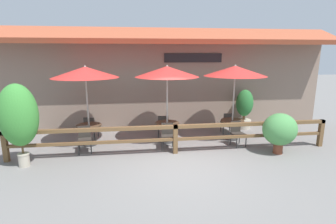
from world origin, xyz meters
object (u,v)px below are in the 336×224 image
at_px(chair_near_streetside, 85,138).
at_px(chair_far_wallside, 227,122).
at_px(potted_plant_tall_tropical, 18,116).
at_px(dining_table_middle, 167,126).
at_px(chair_near_wallside, 91,126).
at_px(chair_far_streetside, 237,132).
at_px(chair_middle_streetside, 167,135).
at_px(chair_middle_wallside, 163,125).
at_px(dining_table_near, 89,129).
at_px(patio_umbrella_middle, 167,72).
at_px(dining_table_far, 232,124).
at_px(patio_umbrella_near, 85,72).
at_px(patio_umbrella_far, 235,71).
at_px(potted_plant_broad_leaf, 244,108).
at_px(potted_plant_small_flowering, 280,130).

bearing_deg(chair_near_streetside, chair_far_wallside, 5.56).
bearing_deg(potted_plant_tall_tropical, dining_table_middle, 19.73).
xyz_separation_m(chair_near_wallside, chair_far_streetside, (5.22, -1.45, 0.00)).
xyz_separation_m(chair_middle_streetside, chair_far_wallside, (2.62, 1.35, 0.00)).
distance_m(chair_near_wallside, chair_middle_wallside, 2.76).
xyz_separation_m(dining_table_near, chair_near_wallside, (-0.06, 0.69, -0.10)).
relative_size(patio_umbrella_middle, dining_table_far, 3.22).
bearing_deg(chair_middle_streetside, patio_umbrella_near, 170.43).
relative_size(chair_near_streetside, patio_umbrella_far, 0.31).
height_order(chair_near_streetside, potted_plant_broad_leaf, potted_plant_broad_leaf).
distance_m(patio_umbrella_middle, potted_plant_small_flowering, 4.17).
bearing_deg(potted_plant_small_flowering, potted_plant_broad_leaf, 88.19).
bearing_deg(chair_near_streetside, patio_umbrella_middle, 4.25).
height_order(patio_umbrella_near, patio_umbrella_middle, same).
bearing_deg(dining_table_middle, potted_plant_broad_leaf, 21.09).
bearing_deg(dining_table_near, dining_table_middle, -1.16).
bearing_deg(patio_umbrella_near, chair_near_streetside, -93.90).
distance_m(chair_middle_wallside, dining_table_far, 2.62).
distance_m(chair_near_streetside, chair_far_wallside, 5.52).
bearing_deg(dining_table_middle, potted_plant_tall_tropical, -160.27).
bearing_deg(chair_near_wallside, dining_table_middle, 179.46).
distance_m(chair_near_wallside, dining_table_middle, 2.92).
height_order(chair_middle_streetside, dining_table_far, chair_middle_streetside).
relative_size(patio_umbrella_near, chair_far_streetside, 3.24).
bearing_deg(chair_near_streetside, chair_far_streetside, -9.19).
relative_size(patio_umbrella_middle, potted_plant_tall_tropical, 1.17).
distance_m(chair_near_streetside, patio_umbrella_middle, 3.55).
xyz_separation_m(chair_middle_wallside, chair_far_wallside, (2.61, 0.06, 0.00)).
relative_size(dining_table_middle, chair_far_wallside, 1.01).
distance_m(chair_near_streetside, chair_middle_wallside, 3.03).
xyz_separation_m(chair_near_wallside, potted_plant_small_flowering, (6.25, -2.35, 0.31)).
bearing_deg(chair_far_wallside, dining_table_far, 86.58).
height_order(dining_table_near, potted_plant_tall_tropical, potted_plant_tall_tropical).
distance_m(patio_umbrella_near, potted_plant_tall_tropical, 2.52).
xyz_separation_m(dining_table_middle, potted_plant_broad_leaf, (3.52, 1.36, 0.33)).
bearing_deg(potted_plant_tall_tropical, patio_umbrella_far, 12.92).
height_order(patio_umbrella_near, chair_far_wallside, patio_umbrella_near).
bearing_deg(chair_middle_wallside, dining_table_near, 19.32).
bearing_deg(chair_near_streetside, potted_plant_broad_leaf, 8.98).
relative_size(chair_middle_wallside, chair_far_streetside, 1.00).
distance_m(dining_table_middle, dining_table_far, 2.47).
bearing_deg(potted_plant_broad_leaf, patio_umbrella_far, -127.75).
bearing_deg(patio_umbrella_middle, potted_plant_small_flowering, -25.01).
distance_m(dining_table_near, dining_table_middle, 2.76).
height_order(chair_near_wallside, chair_far_wallside, same).
height_order(chair_near_wallside, dining_table_middle, chair_near_wallside).
xyz_separation_m(chair_near_streetside, chair_middle_streetside, (2.74, -0.01, 0.00)).
height_order(patio_umbrella_middle, patio_umbrella_far, same).
height_order(chair_middle_streetside, chair_far_wallside, same).
xyz_separation_m(patio_umbrella_near, patio_umbrella_middle, (2.76, -0.06, 0.00)).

